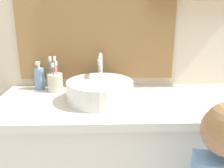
% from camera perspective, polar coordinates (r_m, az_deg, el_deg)
% --- Properties ---
extents(sink_basin, '(0.32, 0.37, 0.20)m').
position_cam_1_polar(sink_basin, '(1.20, -2.70, -1.39)').
color(sink_basin, silver).
rests_on(sink_basin, vanity_counter).
extents(toothbrush_holder, '(0.08, 0.08, 0.19)m').
position_cam_1_polar(toothbrush_holder, '(1.37, -12.85, 0.53)').
color(toothbrush_holder, beige).
rests_on(toothbrush_holder, vanity_counter).
extents(soap_dispenser, '(0.05, 0.05, 0.16)m').
position_cam_1_polar(soap_dispenser, '(1.42, -16.25, 1.30)').
color(soap_dispenser, '#6B93B2').
rests_on(soap_dispenser, vanity_counter).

